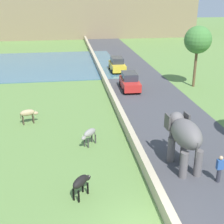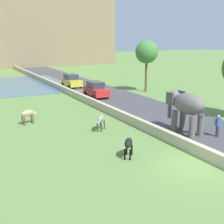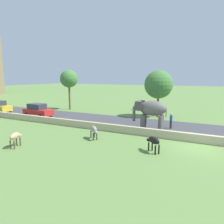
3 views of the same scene
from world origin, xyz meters
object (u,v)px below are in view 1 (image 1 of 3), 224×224
cow_black (81,182)px  cow_grey (89,134)px  elephant (184,135)px  cow_tan (28,113)px  car_yellow (117,65)px  person_beside_elephant (220,169)px  car_red (130,82)px

cow_black → cow_grey: size_ratio=1.04×
elephant → cow_tan: bearing=140.6°
cow_black → cow_tan: bearing=110.0°
elephant → cow_tan: 12.31m
car_yellow → cow_grey: (-5.11, -19.63, -0.06)m
elephant → person_beside_elephant: size_ratio=2.15×
cow_black → cow_grey: same height
car_red → cow_tan: bearing=-142.1°
person_beside_elephant → cow_grey: (-6.45, 5.30, -0.04)m
car_yellow → elephant: bearing=-90.0°
elephant → car_yellow: bearing=90.0°
elephant → car_red: bearing=89.9°
car_red → elephant: bearing=-90.1°
elephant → cow_black: elephant is taller
car_yellow → cow_tan: bearing=-121.7°
cow_black → cow_grey: bearing=81.2°
elephant → cow_tan: elephant is taller
person_beside_elephant → cow_black: person_beside_elephant is taller
elephant → cow_tan: (-9.46, 7.79, -1.20)m
elephant → car_red: elephant is taller
person_beside_elephant → cow_grey: 8.35m
cow_grey → elephant: bearing=-34.3°
person_beside_elephant → car_yellow: car_yellow is taller
car_red → cow_black: bearing=-109.2°
person_beside_elephant → cow_black: bearing=-179.2°
car_red → cow_black: 18.09m
car_red → cow_tan: size_ratio=2.86×
cow_grey → car_red: bearing=66.4°
elephant → cow_grey: size_ratio=2.83×
cow_black → elephant: bearing=18.0°
elephant → car_red: size_ratio=0.86×
car_red → cow_grey: car_red is taller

